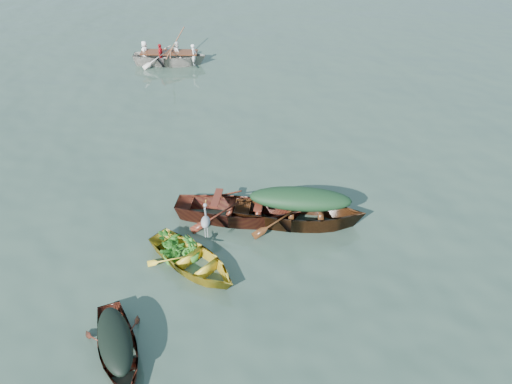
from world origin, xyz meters
TOP-DOWN VIEW (x-y plane):
  - ground at (0.00, 0.00)m, footprint 140.00×140.00m
  - yellow_dinghy at (-1.12, 0.95)m, footprint 3.40×3.22m
  - dark_covered_boat at (-2.35, -1.54)m, footprint 2.26×3.34m
  - green_tarp_boat at (1.54, 2.59)m, footprint 4.93×1.93m
  - open_wooden_boat at (-0.08, 2.74)m, footprint 4.84×2.09m
  - rowed_boat at (-3.43, 13.47)m, footprint 4.51×1.47m
  - dark_tarp_cover at (-2.35, -1.54)m, footprint 1.24×1.84m
  - green_tarp_cover at (1.54, 2.59)m, footprint 2.71×1.06m
  - thwart_benches at (-0.08, 2.74)m, footprint 2.44×1.19m
  - heron at (-0.79, 1.40)m, footprint 0.49×0.47m
  - dinghy_weeds at (-1.51, 1.33)m, footprint 1.14×1.12m
  - rowers at (-3.43, 13.47)m, footprint 3.17×1.30m
  - oars at (-3.43, 13.47)m, footprint 0.68×2.62m

SIDE VIEW (x-z plane):
  - ground at x=0.00m, z-range 0.00..0.00m
  - yellow_dinghy at x=-1.12m, z-range -0.44..0.44m
  - dark_covered_boat at x=-2.35m, z-range -0.37..0.37m
  - green_tarp_boat at x=1.54m, z-range -0.58..0.58m
  - open_wooden_boat at x=-0.08m, z-range -0.56..0.56m
  - rowed_boat at x=-3.43m, z-range -0.54..0.54m
  - oars at x=-3.43m, z-range 0.54..0.60m
  - dark_tarp_cover at x=-2.35m, z-range 0.37..0.77m
  - thwart_benches at x=-0.08m, z-range 0.56..0.60m
  - dinghy_weeds at x=-1.51m, z-range 0.44..1.04m
  - green_tarp_cover at x=1.54m, z-range 0.58..1.10m
  - heron at x=-0.79m, z-range 0.44..1.36m
  - rowers at x=-3.43m, z-range 0.54..1.30m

